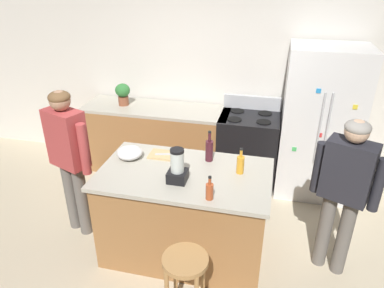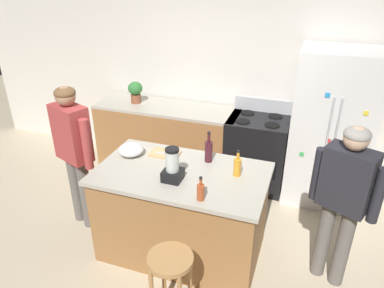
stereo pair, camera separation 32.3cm
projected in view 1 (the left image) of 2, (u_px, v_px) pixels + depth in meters
name	position (u px, v px, depth m)	size (l,w,h in m)	color
ground_plane	(185.00, 250.00, 3.77)	(14.00, 14.00, 0.00)	beige
back_wall	(220.00, 74.00, 4.86)	(8.00, 0.10, 2.70)	silver
kitchen_island	(185.00, 213.00, 3.55)	(1.61, 0.94, 0.95)	#9E6B3D
back_counter_run	(158.00, 139.00, 5.07)	(2.00, 0.64, 0.95)	#9E6B3D
refrigerator	(319.00, 124.00, 4.38)	(0.90, 0.73, 1.88)	silver
stove_range	(248.00, 149.00, 4.78)	(0.76, 0.65, 1.13)	black
person_by_island_left	(69.00, 152.00, 3.63)	(0.58, 0.35, 1.63)	#66605B
person_by_sink_right	(345.00, 185.00, 3.14)	(0.58, 0.36, 1.57)	#66605B
bar_stool	(185.00, 273.00, 2.79)	(0.36, 0.36, 0.69)	#B7844C
potted_plant	(123.00, 93.00, 4.88)	(0.20, 0.20, 0.30)	brown
blender_appliance	(177.00, 168.00, 3.16)	(0.17, 0.17, 0.32)	black
bottle_soda	(240.00, 164.00, 3.30)	(0.07, 0.07, 0.26)	orange
bottle_cooking_sauce	(210.00, 191.00, 2.93)	(0.06, 0.06, 0.22)	#B24C26
bottle_wine	(209.00, 150.00, 3.50)	(0.08, 0.08, 0.32)	#471923
mixing_bowl	(130.00, 153.00, 3.57)	(0.26, 0.26, 0.12)	white
cutting_board	(164.00, 155.00, 3.63)	(0.30, 0.20, 0.02)	tan
chef_knife	(166.00, 154.00, 3.62)	(0.22, 0.03, 0.01)	#B7BABF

